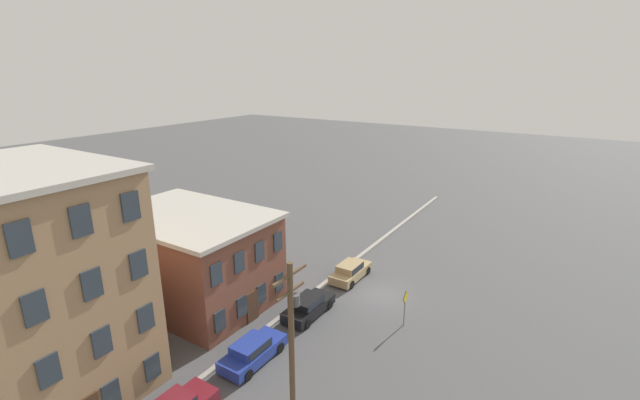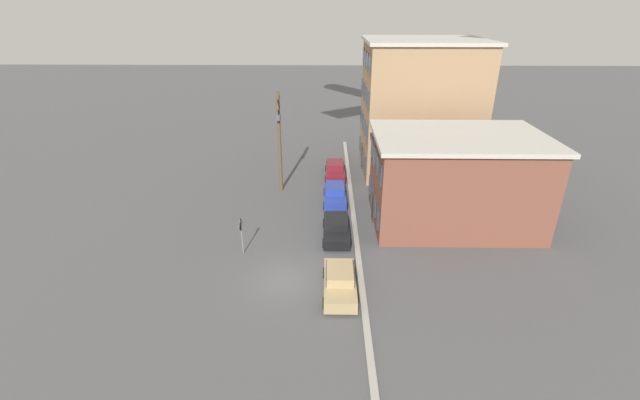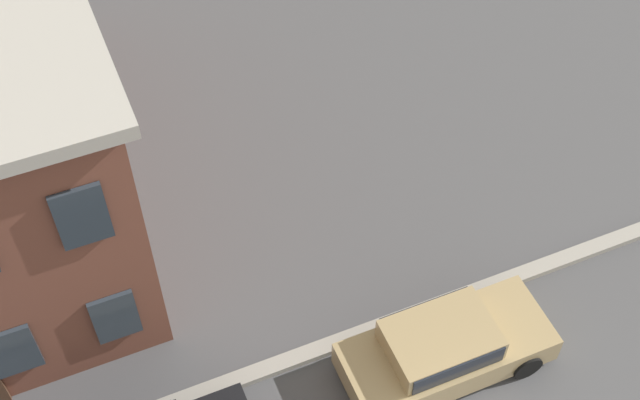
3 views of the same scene
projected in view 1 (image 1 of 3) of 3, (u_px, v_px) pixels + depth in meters
name	position (u px, v px, depth m)	size (l,w,h in m)	color
ground_plane	(380.00, 294.00, 33.11)	(200.00, 200.00, 0.00)	#4C4C4F
kerb_strip	(331.00, 279.00, 35.38)	(56.00, 0.36, 0.16)	#9E998E
apartment_corner	(13.00, 291.00, 21.18)	(9.98, 10.85, 12.31)	#9E7A56
apartment_midblock	(191.00, 257.00, 31.65)	(8.57, 12.12, 6.76)	brown
car_blue	(252.00, 350.00, 25.30)	(4.40, 1.92, 1.43)	#233899
car_black	(308.00, 305.00, 30.11)	(4.40, 1.92, 1.43)	black
car_tan	(350.00, 271.00, 35.34)	(4.40, 1.92, 1.43)	tan
caution_sign	(405.00, 303.00, 28.57)	(0.96, 0.08, 2.62)	slate
utility_pole	(292.00, 337.00, 19.72)	(2.40, 0.44, 8.63)	brown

